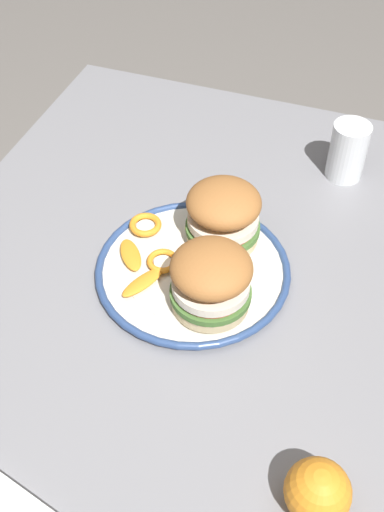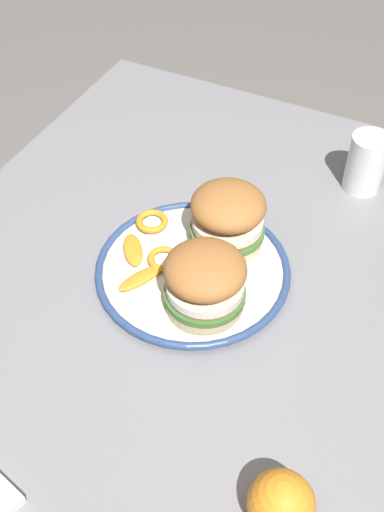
% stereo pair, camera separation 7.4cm
% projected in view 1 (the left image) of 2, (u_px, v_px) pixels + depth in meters
% --- Properties ---
extents(ground_plane, '(8.00, 8.00, 0.00)m').
position_uv_depth(ground_plane, '(184.00, 497.00, 1.45)').
color(ground_plane, slate).
extents(dining_table, '(1.13, 0.85, 0.71)m').
position_uv_depth(dining_table, '(181.00, 343.00, 1.01)').
color(dining_table, gray).
rests_on(dining_table, ground).
extents(dinner_plate, '(0.30, 0.30, 0.02)m').
position_uv_depth(dinner_plate, '(192.00, 270.00, 0.96)').
color(dinner_plate, silver).
rests_on(dinner_plate, dining_table).
extents(sandwich_half_left, '(0.13, 0.13, 0.10)m').
position_uv_depth(sandwich_half_left, '(223.00, 214.00, 0.96)').
color(sandwich_half_left, beige).
rests_on(sandwich_half_left, dinner_plate).
extents(sandwich_half_right, '(0.14, 0.14, 0.10)m').
position_uv_depth(sandwich_half_right, '(210.00, 281.00, 0.87)').
color(sandwich_half_right, beige).
rests_on(sandwich_half_right, dinner_plate).
extents(orange_peel_curled, '(0.07, 0.07, 0.01)m').
position_uv_depth(orange_peel_curled, '(145.00, 225.00, 1.01)').
color(orange_peel_curled, orange).
rests_on(orange_peel_curled, dinner_plate).
extents(orange_peel_strip_long, '(0.07, 0.06, 0.01)m').
position_uv_depth(orange_peel_strip_long, '(131.00, 255.00, 0.97)').
color(orange_peel_strip_long, orange).
rests_on(orange_peel_strip_long, dinner_plate).
extents(orange_peel_strip_short, '(0.08, 0.06, 0.01)m').
position_uv_depth(orange_peel_strip_short, '(142.00, 284.00, 0.93)').
color(orange_peel_strip_short, orange).
rests_on(orange_peel_strip_short, dinner_plate).
extents(orange_peel_small_curl, '(0.06, 0.06, 0.01)m').
position_uv_depth(orange_peel_small_curl, '(163.00, 261.00, 0.96)').
color(orange_peel_small_curl, orange).
rests_on(orange_peel_small_curl, dinner_plate).
extents(drinking_glass, '(0.07, 0.07, 0.10)m').
position_uv_depth(drinking_glass, '(347.00, 154.00, 1.10)').
color(drinking_glass, white).
rests_on(drinking_glass, dining_table).
extents(whole_orange, '(0.08, 0.08, 0.08)m').
position_uv_depth(whole_orange, '(318.00, 492.00, 0.70)').
color(whole_orange, orange).
rests_on(whole_orange, dining_table).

